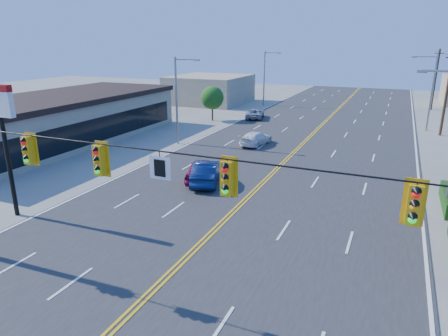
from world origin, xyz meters
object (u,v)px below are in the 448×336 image
at_px(car_magenta, 202,170).
at_px(car_white, 256,139).
at_px(signal_span, 127,179).
at_px(pizza_hut_sign, 2,124).
at_px(car_blue, 207,172).
at_px(car_silver, 255,114).

xyz_separation_m(car_magenta, car_white, (0.07, 11.00, -0.15)).
relative_size(signal_span, car_magenta, 5.46).
xyz_separation_m(pizza_hut_sign, car_blue, (7.44, 9.03, -4.42)).
bearing_deg(car_white, pizza_hut_sign, 79.37).
xyz_separation_m(signal_span, car_silver, (-8.46, 37.27, -4.28)).
relative_size(car_magenta, car_silver, 1.02).
bearing_deg(car_white, car_magenta, 98.00).
relative_size(signal_span, car_blue, 5.25).
height_order(signal_span, car_magenta, signal_span).
xyz_separation_m(car_magenta, car_silver, (-4.52, 23.92, -0.15)).
relative_size(car_magenta, car_white, 1.05).
bearing_deg(car_blue, car_silver, -96.04).
height_order(car_blue, car_white, car_blue).
height_order(pizza_hut_sign, car_silver, pizza_hut_sign).
relative_size(pizza_hut_sign, car_magenta, 1.54).
distance_m(car_magenta, car_white, 11.00).
bearing_deg(car_white, car_silver, -62.06).
distance_m(pizza_hut_sign, car_magenta, 12.45).
height_order(signal_span, car_white, signal_span).
bearing_deg(pizza_hut_sign, car_white, 70.98).
distance_m(signal_span, car_magenta, 14.52).
bearing_deg(car_blue, pizza_hut_sign, 32.76).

